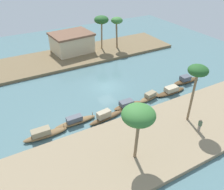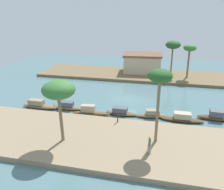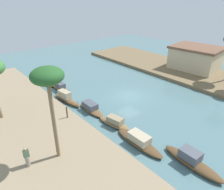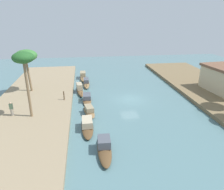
{
  "view_description": "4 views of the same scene",
  "coord_description": "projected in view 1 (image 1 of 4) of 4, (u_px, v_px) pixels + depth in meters",
  "views": [
    {
      "loc": [
        -14.31,
        -27.61,
        18.39
      ],
      "look_at": [
        -1.09,
        -3.74,
        0.91
      ],
      "focal_mm": 37.0,
      "sensor_mm": 36.0,
      "label": 1
    },
    {
      "loc": [
        5.07,
        -33.41,
        12.78
      ],
      "look_at": [
        -2.35,
        -1.51,
        0.89
      ],
      "focal_mm": 37.79,
      "sensor_mm": 36.0,
      "label": 2
    },
    {
      "loc": [
        16.99,
        -17.51,
        11.98
      ],
      "look_at": [
        -0.5,
        -2.63,
        0.76
      ],
      "focal_mm": 33.1,
      "sensor_mm": 36.0,
      "label": 3
    },
    {
      "loc": [
        27.41,
        -6.48,
        11.33
      ],
      "look_at": [
        -1.01,
        -2.5,
        0.41
      ],
      "focal_mm": 33.84,
      "sensor_mm": 36.0,
      "label": 4
    }
  ],
  "objects": [
    {
      "name": "river_water",
      "position": [
        107.0,
        87.0,
        36.1
      ],
      "size": [
        67.09,
        67.09,
        0.0
      ],
      "primitive_type": "plane",
      "color": "slate",
      "rests_on": "ground"
    },
    {
      "name": "riverbank_left",
      "position": [
        161.0,
        137.0,
        26.21
      ],
      "size": [
        40.6,
        10.09,
        0.5
      ],
      "primitive_type": "cube",
      "color": "#937F60",
      "rests_on": "ground"
    },
    {
      "name": "riverbank_right",
      "position": [
        75.0,
        56.0,
        45.72
      ],
      "size": [
        40.6,
        10.09,
        0.5
      ],
      "primitive_type": "cube",
      "color": "brown",
      "rests_on": "ground"
    },
    {
      "name": "sampan_foreground",
      "position": [
        105.0,
        116.0,
        28.96
      ],
      "size": [
        5.03,
        1.48,
        1.37
      ],
      "rotation": [
        0.0,
        0.0,
        0.12
      ],
      "color": "brown",
      "rests_on": "river_water"
    },
    {
      "name": "sampan_upstream_small",
      "position": [
        44.0,
        134.0,
        26.29
      ],
      "size": [
        5.06,
        1.2,
        1.23
      ],
      "rotation": [
        0.0,
        0.0,
        -0.03
      ],
      "color": "brown",
      "rests_on": "river_water"
    },
    {
      "name": "sampan_with_tall_canopy",
      "position": [
        186.0,
        80.0,
        37.0
      ],
      "size": [
        5.05,
        1.39,
        1.23
      ],
      "rotation": [
        0.0,
        0.0,
        -0.04
      ],
      "color": "brown",
      "rests_on": "river_water"
    },
    {
      "name": "sampan_with_red_awning",
      "position": [
        127.0,
        105.0,
        31.33
      ],
      "size": [
        4.21,
        1.22,
        1.02
      ],
      "rotation": [
        0.0,
        0.0,
        -0.01
      ],
      "color": "brown",
      "rests_on": "river_water"
    },
    {
      "name": "sampan_downstream_large",
      "position": [
        75.0,
        121.0,
        28.34
      ],
      "size": [
        5.28,
        1.05,
        1.1
      ],
      "rotation": [
        0.0,
        0.0,
        -0.0
      ],
      "color": "brown",
      "rests_on": "river_water"
    },
    {
      "name": "sampan_midstream",
      "position": [
        171.0,
        91.0,
        34.28
      ],
      "size": [
        5.13,
        1.24,
        1.12
      ],
      "rotation": [
        0.0,
        0.0,
        -0.0
      ],
      "color": "brown",
      "rests_on": "river_water"
    },
    {
      "name": "sampan_near_left_bank",
      "position": [
        150.0,
        97.0,
        33.04
      ],
      "size": [
        3.86,
        1.75,
        1.02
      ],
      "rotation": [
        0.0,
        0.0,
        0.19
      ],
      "color": "brown",
      "rests_on": "river_water"
    },
    {
      "name": "person_on_near_bank",
      "position": [
        200.0,
        126.0,
        26.25
      ],
      "size": [
        0.35,
        0.4,
        1.68
      ],
      "rotation": [
        0.0,
        0.0,
        4.78
      ],
      "color": "gray",
      "rests_on": "riverbank_left"
    },
    {
      "name": "mooring_post",
      "position": [
        142.0,
        112.0,
        28.75
      ],
      "size": [
        0.14,
        0.14,
        1.22
      ],
      "primitive_type": "cylinder",
      "color": "#4C3823",
      "rests_on": "riverbank_left"
    },
    {
      "name": "palm_tree_left_near",
      "position": [
        139.0,
        116.0,
        20.5
      ],
      "size": [
        3.12,
        3.12,
        6.22
      ],
      "color": "#7F6647",
      "rests_on": "riverbank_left"
    },
    {
      "name": "palm_tree_left_far",
      "position": [
        198.0,
        73.0,
        24.99
      ],
      "size": [
        2.24,
        2.24,
        7.33
      ],
      "color": "#7F6647",
      "rests_on": "riverbank_left"
    },
    {
      "name": "palm_tree_right_tall",
      "position": [
        101.0,
        20.0,
        45.24
      ],
      "size": [
        2.87,
        2.87,
        6.75
      ],
      "color": "#7F6647",
      "rests_on": "riverbank_right"
    },
    {
      "name": "palm_tree_right_short",
      "position": [
        117.0,
        22.0,
        46.16
      ],
      "size": [
        2.37,
        2.37,
        6.28
      ],
      "color": "#7F6647",
      "rests_on": "riverbank_right"
    },
    {
      "name": "riverside_building",
      "position": [
        72.0,
        42.0,
        46.14
      ],
      "size": [
        8.28,
        6.87,
        3.76
      ],
      "rotation": [
        0.0,
        0.0,
        0.09
      ],
      "color": "beige",
      "rests_on": "riverbank_right"
    }
  ]
}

